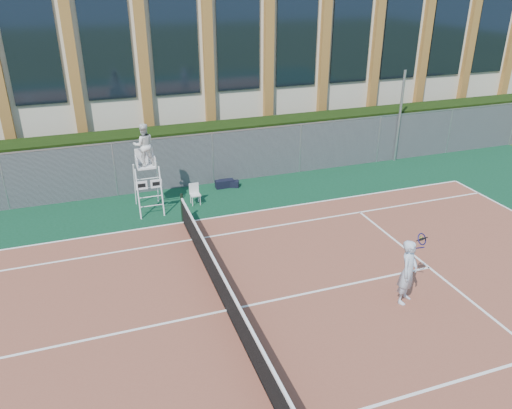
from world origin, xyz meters
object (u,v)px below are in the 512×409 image
object	(u,v)px
plastic_chair	(195,192)
steel_pole	(400,117)
umpire_chair	(144,147)
tennis_player	(408,272)

from	to	relation	value
plastic_chair	steel_pole	bearing A→B (deg)	9.43
steel_pole	plastic_chair	distance (m)	10.44
steel_pole	plastic_chair	xyz separation A→B (m)	(-10.17, -1.69, -1.65)
umpire_chair	plastic_chair	size ratio (longest dim) A/B	4.18
steel_pole	tennis_player	world-z (taller)	steel_pole
steel_pole	tennis_player	bearing A→B (deg)	-122.35
plastic_chair	tennis_player	world-z (taller)	tennis_player
steel_pole	tennis_player	xyz separation A→B (m)	(-6.26, -9.89, -1.18)
plastic_chair	tennis_player	bearing A→B (deg)	-64.50
steel_pole	umpire_chair	bearing A→B (deg)	-172.10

